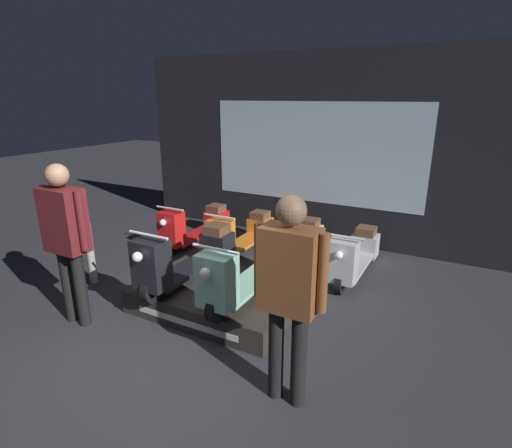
% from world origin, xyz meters
% --- Properties ---
extents(ground_plane, '(30.00, 30.00, 0.00)m').
position_xyz_m(ground_plane, '(0.00, 0.00, 0.00)').
color(ground_plane, '#2D2D33').
extents(shop_wall_back, '(6.80, 0.09, 3.20)m').
position_xyz_m(shop_wall_back, '(0.00, 3.93, 1.60)').
color(shop_wall_back, black).
rests_on(shop_wall_back, ground_plane).
extents(display_platform, '(1.90, 1.31, 0.29)m').
position_xyz_m(display_platform, '(-0.10, 1.03, 0.14)').
color(display_platform, '#2D2823').
rests_on(display_platform, ground_plane).
extents(scooter_display_left, '(0.52, 1.72, 0.80)m').
position_xyz_m(scooter_display_left, '(-0.53, 1.00, 0.60)').
color(scooter_display_left, black).
rests_on(scooter_display_left, display_platform).
extents(scooter_display_right, '(0.52, 1.72, 0.80)m').
position_xyz_m(scooter_display_right, '(0.32, 1.00, 0.60)').
color(scooter_display_right, black).
rests_on(scooter_display_right, display_platform).
extents(scooter_backrow_0, '(0.52, 1.72, 0.80)m').
position_xyz_m(scooter_backrow_0, '(-1.70, 2.73, 0.31)').
color(scooter_backrow_0, black).
rests_on(scooter_backrow_0, ground_plane).
extents(scooter_backrow_1, '(0.52, 1.72, 0.80)m').
position_xyz_m(scooter_backrow_1, '(-0.76, 2.73, 0.31)').
color(scooter_backrow_1, black).
rests_on(scooter_backrow_1, ground_plane).
extents(scooter_backrow_2, '(0.52, 1.72, 0.80)m').
position_xyz_m(scooter_backrow_2, '(0.17, 2.73, 0.31)').
color(scooter_backrow_2, black).
rests_on(scooter_backrow_2, ground_plane).
extents(scooter_backrow_3, '(0.52, 1.72, 0.80)m').
position_xyz_m(scooter_backrow_3, '(1.11, 2.73, 0.31)').
color(scooter_backrow_3, black).
rests_on(scooter_backrow_3, ground_plane).
extents(person_left_browsing, '(0.63, 0.27, 1.83)m').
position_xyz_m(person_left_browsing, '(-1.34, -0.01, 1.11)').
color(person_left_browsing, black).
rests_on(person_left_browsing, ground_plane).
extents(person_right_browsing, '(0.62, 0.26, 1.80)m').
position_xyz_m(person_right_browsing, '(1.27, -0.01, 1.08)').
color(person_right_browsing, black).
rests_on(person_right_browsing, ground_plane).
extents(street_bollard, '(0.11, 0.11, 0.95)m').
position_xyz_m(street_bollard, '(-2.02, 0.78, 0.47)').
color(street_bollard, gray).
rests_on(street_bollard, ground_plane).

